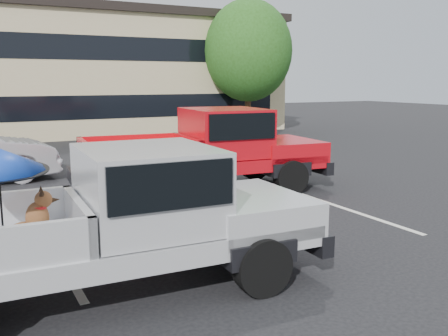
{
  "coord_description": "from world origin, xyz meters",
  "views": [
    {
      "loc": [
        -4.16,
        -6.41,
        2.73
      ],
      "look_at": [
        -0.39,
        0.78,
        1.3
      ],
      "focal_mm": 40.0,
      "sensor_mm": 36.0,
      "label": 1
    }
  ],
  "objects_px": {
    "tree_right": "(248,51)",
    "tree_back": "(141,53)",
    "silver_pickup": "(132,212)",
    "red_pickup": "(218,146)"
  },
  "relations": [
    {
      "from": "tree_right",
      "to": "tree_back",
      "type": "bearing_deg",
      "value": 110.56
    },
    {
      "from": "silver_pickup",
      "to": "red_pickup",
      "type": "relative_size",
      "value": 0.9
    },
    {
      "from": "silver_pickup",
      "to": "red_pickup",
      "type": "bearing_deg",
      "value": 54.19
    },
    {
      "from": "tree_right",
      "to": "silver_pickup",
      "type": "distance_m",
      "value": 20.09
    },
    {
      "from": "silver_pickup",
      "to": "red_pickup",
      "type": "height_order",
      "value": "silver_pickup"
    },
    {
      "from": "tree_back",
      "to": "silver_pickup",
      "type": "relative_size",
      "value": 1.24
    },
    {
      "from": "tree_right",
      "to": "silver_pickup",
      "type": "relative_size",
      "value": 1.18
    },
    {
      "from": "tree_right",
      "to": "silver_pickup",
      "type": "bearing_deg",
      "value": -124.75
    },
    {
      "from": "tree_right",
      "to": "silver_pickup",
      "type": "height_order",
      "value": "tree_right"
    },
    {
      "from": "tree_back",
      "to": "red_pickup",
      "type": "relative_size",
      "value": 1.11
    }
  ]
}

